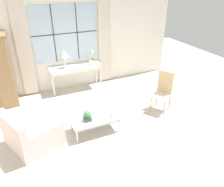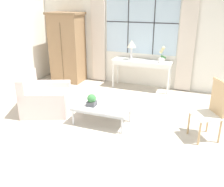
# 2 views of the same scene
# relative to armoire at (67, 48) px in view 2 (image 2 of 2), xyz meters

# --- Properties ---
(ground_plane) EXTENTS (14.00, 14.00, 0.00)m
(ground_plane) POSITION_rel_armoire_xyz_m (2.08, -2.64, -1.00)
(ground_plane) COLOR #BCB2A3
(wall_back_windowed) EXTENTS (7.20, 0.14, 2.80)m
(wall_back_windowed) POSITION_rel_armoire_xyz_m (2.08, 0.38, 0.41)
(wall_back_windowed) COLOR white
(wall_back_windowed) RESTS_ON ground_plane
(armoire) EXTENTS (0.97, 0.69, 1.98)m
(armoire) POSITION_rel_armoire_xyz_m (0.00, 0.00, 0.00)
(armoire) COLOR #93704C
(armoire) RESTS_ON ground_plane
(console_table) EXTENTS (1.59, 0.45, 0.79)m
(console_table) POSITION_rel_armoire_xyz_m (2.22, 0.08, -0.30)
(console_table) COLOR white
(console_table) RESTS_ON ground_plane
(table_lamp) EXTENTS (0.23, 0.23, 0.52)m
(table_lamp) POSITION_rel_armoire_xyz_m (1.91, 0.09, 0.18)
(table_lamp) COLOR silver
(table_lamp) RESTS_ON console_table
(potted_orchid) EXTENTS (0.19, 0.15, 0.42)m
(potted_orchid) POSITION_rel_armoire_xyz_m (2.74, 0.04, -0.04)
(potted_orchid) COLOR white
(potted_orchid) RESTS_ON console_table
(armchair_upholstered) EXTENTS (1.25, 1.28, 0.84)m
(armchair_upholstered) POSITION_rel_armoire_xyz_m (0.61, -2.10, -0.72)
(armchair_upholstered) COLOR beige
(armchair_upholstered) RESTS_ON ground_plane
(side_chair_wooden) EXTENTS (0.61, 0.61, 1.07)m
(side_chair_wooden) POSITION_rel_armoire_xyz_m (4.01, -2.03, -0.41)
(side_chair_wooden) COLOR white
(side_chair_wooden) RESTS_ON ground_plane
(coffee_table) EXTENTS (1.12, 0.61, 0.37)m
(coffee_table) POSITION_rel_armoire_xyz_m (2.01, -2.20, -0.67)
(coffee_table) COLOR silver
(coffee_table) RESTS_ON ground_plane
(potted_plant_small) EXTENTS (0.18, 0.18, 0.24)m
(potted_plant_small) POSITION_rel_armoire_xyz_m (1.82, -2.25, -0.51)
(potted_plant_small) COLOR #4C4C51
(potted_plant_small) RESTS_ON coffee_table
(pillar_candle) EXTENTS (0.10, 0.10, 0.11)m
(pillar_candle) POSITION_rel_armoire_xyz_m (2.43, -2.30, -0.59)
(pillar_candle) COLOR silver
(pillar_candle) RESTS_ON coffee_table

